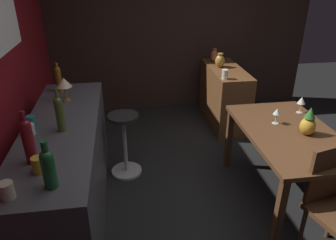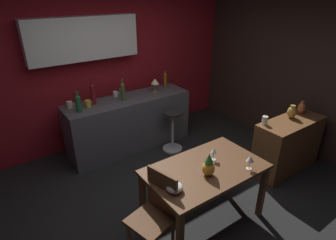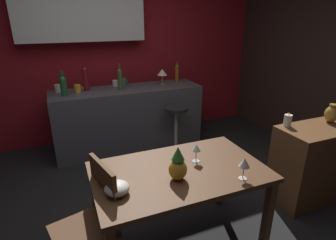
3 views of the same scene
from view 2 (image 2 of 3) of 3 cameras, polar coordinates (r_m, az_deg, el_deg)
ground_plane at (r=3.86m, az=1.20°, el=-15.72°), size 9.00×9.00×0.00m
wall_kitchen_back at (r=4.85m, az=-14.18°, el=11.23°), size 5.20×0.33×2.60m
wall_side_right at (r=5.18m, az=22.97°, el=9.59°), size 0.10×4.40×2.60m
dining_table at (r=3.20m, az=7.60°, el=-11.01°), size 1.33×0.80×0.74m
kitchen_counter at (r=4.80m, az=-7.87°, el=-0.61°), size 2.10×0.60×0.90m
sideboard_cabinet at (r=4.54m, az=23.23°, el=-4.80°), size 1.10×0.44×0.82m
chair_near_window at (r=2.95m, az=-2.63°, el=-18.34°), size 0.49×0.49×0.93m
bar_stool at (r=4.68m, az=0.95°, el=-2.04°), size 0.34×0.34×0.71m
wine_glass_left at (r=3.16m, az=16.49°, el=-7.64°), size 0.08×0.08×0.17m
wine_glass_right at (r=3.23m, az=9.37°, el=-6.30°), size 0.07×0.07×0.15m
pineapple_centerpiece at (r=2.99m, az=8.31°, el=-9.33°), size 0.13×0.13×0.26m
fruit_bowl at (r=2.79m, az=1.35°, el=-13.67°), size 0.17×0.17×0.08m
wine_bottle_green at (r=4.22m, az=-17.94°, el=3.41°), size 0.08×0.08×0.32m
wine_bottle_amber at (r=5.07m, az=-0.57°, el=8.31°), size 0.06×0.06×0.31m
wine_bottle_ruby at (r=4.45m, az=-15.15°, el=5.35°), size 0.08×0.08×0.38m
wine_bottle_olive at (r=4.50m, az=-9.25°, el=5.92°), size 0.07×0.07×0.36m
cup_mustard at (r=4.39m, az=-16.12°, el=3.25°), size 0.12×0.08×0.11m
cup_white at (r=4.74m, az=-10.70°, el=5.28°), size 0.11×0.08×0.09m
cup_cream at (r=4.45m, az=-19.58°, el=2.99°), size 0.12×0.08×0.11m
cup_teal at (r=4.80m, az=-9.49°, el=5.73°), size 0.11×0.08×0.10m
counter_lamp at (r=4.83m, az=-2.68°, el=7.80°), size 0.15×0.15×0.24m
pillar_candle_tall at (r=4.08m, az=19.23°, el=-0.06°), size 0.08×0.08×0.15m
vase_copper at (r=4.64m, az=25.68°, el=2.28°), size 0.11×0.11×0.20m
vase_brass at (r=4.42m, az=24.06°, el=1.51°), size 0.13×0.13×0.19m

